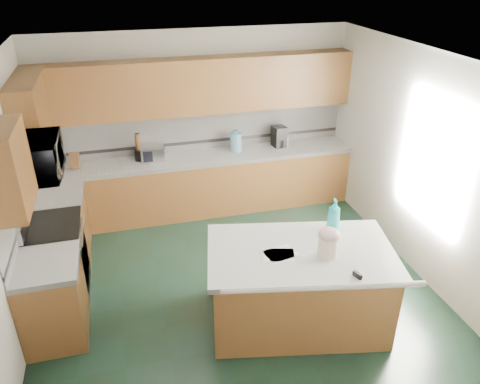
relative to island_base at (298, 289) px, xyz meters
name	(u,v)px	position (x,y,z in m)	size (l,w,h in m)	color
floor	(236,288)	(-0.51, 0.70, -0.43)	(4.60, 4.60, 0.00)	black
ceiling	(234,62)	(-0.51, 0.70, 2.27)	(4.60, 4.60, 0.00)	white
wall_back	(196,122)	(-0.51, 3.02, 0.92)	(4.60, 0.04, 2.70)	silver
wall_front	(324,344)	(-0.51, -1.62, 0.92)	(4.60, 0.04, 2.70)	silver
wall_left	(3,217)	(-2.83, 0.70, 0.92)	(0.04, 4.60, 2.70)	silver
wall_right	(423,166)	(1.81, 0.70, 0.92)	(0.04, 4.60, 2.70)	silver
back_base_cab	(203,185)	(-0.51, 2.70, 0.00)	(4.60, 0.60, 0.86)	#3E230F
back_countertop	(202,158)	(-0.51, 2.70, 0.46)	(4.60, 0.64, 0.06)	silver
back_upper_cab	(197,86)	(-0.51, 2.83, 1.51)	(4.60, 0.33, 0.78)	#3E230F
back_backsplash	(197,130)	(-0.51, 2.99, 0.81)	(4.60, 0.02, 0.63)	silver
back_accent_band	(198,142)	(-0.51, 2.98, 0.61)	(4.60, 0.01, 0.05)	black
left_base_cab_rear	(63,227)	(-2.51, 1.99, 0.00)	(0.60, 0.82, 0.86)	#3E230F
left_counter_rear	(57,195)	(-2.51, 1.99, 0.46)	(0.64, 0.82, 0.06)	silver
left_base_cab_front	(53,302)	(-2.51, 0.46, 0.00)	(0.60, 0.72, 0.86)	#3E230F
left_counter_front	(45,265)	(-2.51, 0.46, 0.46)	(0.64, 0.72, 0.06)	silver
left_backsplash	(17,201)	(-2.80, 1.25, 0.81)	(0.02, 2.30, 0.63)	silver
left_accent_band	(22,217)	(-2.80, 1.25, 0.61)	(0.01, 2.30, 0.05)	black
left_upper_cab_rear	(29,113)	(-2.65, 2.12, 1.51)	(0.33, 1.09, 0.78)	#3E230F
left_upper_cab_front	(5,170)	(-2.65, 0.46, 1.51)	(0.33, 0.72, 0.78)	#3E230F
range_body	(58,260)	(-2.51, 1.20, 0.01)	(0.60, 0.76, 0.88)	#B7B7BC
range_oven_door	(85,259)	(-2.22, 1.20, -0.03)	(0.02, 0.68, 0.55)	black
range_cooktop	(51,226)	(-2.51, 1.20, 0.47)	(0.62, 0.78, 0.04)	black
range_handle	(82,232)	(-2.19, 1.20, 0.35)	(0.02, 0.02, 0.66)	#B7B7BC
range_backguard	(24,220)	(-2.77, 1.20, 0.59)	(0.06, 0.76, 0.18)	#B7B7BC
microwave	(36,158)	(-2.51, 1.20, 1.30)	(0.73, 0.50, 0.41)	#B7B7BC
island_base	(298,289)	(0.00, 0.00, 0.00)	(1.80, 1.03, 0.86)	#3E230F
island_top	(301,253)	(0.00, 0.00, 0.46)	(1.90, 1.13, 0.06)	silver
island_bullnose	(324,287)	(0.00, -0.57, 0.46)	(0.06, 0.06, 1.90)	silver
treat_jar	(328,246)	(0.22, -0.14, 0.59)	(0.20, 0.20, 0.21)	beige
treat_jar_lid	(329,235)	(0.22, -0.14, 0.73)	(0.22, 0.22, 0.14)	#D2A8A9
treat_jar_knob	(330,231)	(0.22, -0.14, 0.78)	(0.02, 0.02, 0.07)	tan
treat_jar_knob_end_l	(326,231)	(0.19, -0.14, 0.78)	(0.04, 0.04, 0.04)	tan
treat_jar_knob_end_r	(333,230)	(0.26, -0.14, 0.78)	(0.04, 0.04, 0.04)	tan
soap_bottle_island	(334,215)	(0.48, 0.29, 0.68)	(0.14, 0.14, 0.37)	teal
paper_sheet_a	(281,253)	(-0.22, 0.01, 0.49)	(0.32, 0.24, 0.00)	white
paper_sheet_b	(279,255)	(-0.25, -0.01, 0.49)	(0.31, 0.23, 0.00)	white
clamp_body	(357,277)	(0.34, -0.55, 0.50)	(0.03, 0.10, 0.09)	black
clamp_handle	(360,282)	(0.34, -0.60, 0.48)	(0.02, 0.02, 0.07)	black
knife_block	(75,160)	(-2.30, 2.75, 0.60)	(0.12, 0.10, 0.23)	#472814
utensil_crock	(139,155)	(-1.42, 2.78, 0.57)	(0.13, 0.13, 0.17)	black
utensil_bundle	(138,142)	(-1.42, 2.78, 0.78)	(0.08, 0.08, 0.24)	#472814
toaster_oven	(153,153)	(-1.22, 2.75, 0.59)	(0.34, 0.23, 0.20)	#B7B7BC
toaster_oven_door	(154,156)	(-1.22, 2.64, 0.59)	(0.30, 0.01, 0.16)	black
paper_towel	(235,142)	(0.02, 2.80, 0.61)	(0.11, 0.11, 0.25)	white
paper_towel_base	(235,150)	(0.02, 2.80, 0.50)	(0.17, 0.17, 0.01)	#B7B7BC
water_jug	(236,142)	(0.03, 2.76, 0.63)	(0.17, 0.17, 0.29)	#74ADD5
water_jug_neck	(236,132)	(0.03, 2.76, 0.80)	(0.08, 0.08, 0.04)	#74ADD5
coffee_maker	(279,136)	(0.73, 2.78, 0.65)	(0.19, 0.21, 0.32)	black
coffee_carafe	(280,143)	(0.73, 2.73, 0.56)	(0.13, 0.13, 0.13)	black
soap_bottle_back	(285,140)	(0.81, 2.75, 0.59)	(0.09, 0.09, 0.20)	white
soap_back_cap	(285,133)	(0.81, 2.75, 0.70)	(0.02, 0.02, 0.03)	red
window_light_proxy	(433,161)	(1.78, 0.50, 1.07)	(0.02, 1.40, 1.10)	white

